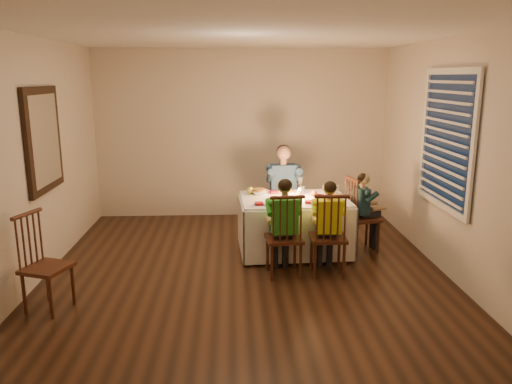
{
  "coord_description": "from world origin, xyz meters",
  "views": [
    {
      "loc": [
        -0.14,
        -5.27,
        2.18
      ],
      "look_at": [
        0.12,
        0.15,
        0.92
      ],
      "focal_mm": 35.0,
      "sensor_mm": 36.0,
      "label": 1
    }
  ],
  "objects_px": {
    "child_green": "(283,274)",
    "chair_end": "(361,250)",
    "child_teal": "(361,250)",
    "serving_bowl": "(259,192)",
    "chair_extra": "(51,309)",
    "child_yellow": "(327,273)",
    "dining_table": "(294,214)",
    "adult": "(283,234)",
    "chair_adult": "(283,234)",
    "chair_near_left": "(283,274)",
    "chair_near_right": "(327,273)"
  },
  "relations": [
    {
      "from": "child_green",
      "to": "chair_end",
      "type": "bearing_deg",
      "value": -149.45
    },
    {
      "from": "child_teal",
      "to": "serving_bowl",
      "type": "distance_m",
      "value": 1.51
    },
    {
      "from": "chair_extra",
      "to": "child_yellow",
      "type": "relative_size",
      "value": 0.89
    },
    {
      "from": "dining_table",
      "to": "adult",
      "type": "distance_m",
      "value": 0.9
    },
    {
      "from": "chair_end",
      "to": "serving_bowl",
      "type": "distance_m",
      "value": 1.51
    },
    {
      "from": "chair_adult",
      "to": "chair_near_left",
      "type": "distance_m",
      "value": 1.49
    },
    {
      "from": "chair_extra",
      "to": "adult",
      "type": "height_order",
      "value": "adult"
    },
    {
      "from": "chair_near_left",
      "to": "chair_near_right",
      "type": "bearing_deg",
      "value": 176.0
    },
    {
      "from": "dining_table",
      "to": "adult",
      "type": "xyz_separation_m",
      "value": [
        -0.06,
        0.74,
        -0.5
      ]
    },
    {
      "from": "adult",
      "to": "serving_bowl",
      "type": "relative_size",
      "value": 5.97
    },
    {
      "from": "chair_end",
      "to": "child_green",
      "type": "distance_m",
      "value": 1.33
    },
    {
      "from": "chair_near_right",
      "to": "child_teal",
      "type": "relative_size",
      "value": 0.95
    },
    {
      "from": "chair_extra",
      "to": "serving_bowl",
      "type": "bearing_deg",
      "value": -30.44
    },
    {
      "from": "chair_end",
      "to": "child_teal",
      "type": "xyz_separation_m",
      "value": [
        0.0,
        0.0,
        0.0
      ]
    },
    {
      "from": "chair_near_left",
      "to": "chair_near_right",
      "type": "xyz_separation_m",
      "value": [
        0.49,
        0.01,
        0.0
      ]
    },
    {
      "from": "chair_extra",
      "to": "serving_bowl",
      "type": "relative_size",
      "value": 4.51
    },
    {
      "from": "chair_near_left",
      "to": "chair_adult",
      "type": "bearing_deg",
      "value": -100.4
    },
    {
      "from": "child_green",
      "to": "chair_adult",
      "type": "bearing_deg",
      "value": -100.4
    },
    {
      "from": "chair_near_left",
      "to": "child_yellow",
      "type": "relative_size",
      "value": 0.89
    },
    {
      "from": "adult",
      "to": "child_yellow",
      "type": "height_order",
      "value": "adult"
    },
    {
      "from": "chair_extra",
      "to": "child_teal",
      "type": "height_order",
      "value": "child_teal"
    },
    {
      "from": "chair_adult",
      "to": "chair_near_right",
      "type": "distance_m",
      "value": 1.52
    },
    {
      "from": "chair_near_left",
      "to": "child_green",
      "type": "relative_size",
      "value": 0.86
    },
    {
      "from": "child_green",
      "to": "child_teal",
      "type": "xyz_separation_m",
      "value": [
        1.08,
        0.77,
        0.0
      ]
    },
    {
      "from": "chair_near_right",
      "to": "child_green",
      "type": "distance_m",
      "value": 0.49
    },
    {
      "from": "chair_end",
      "to": "chair_extra",
      "type": "bearing_deg",
      "value": 101.7
    },
    {
      "from": "chair_near_left",
      "to": "chair_end",
      "type": "relative_size",
      "value": 1.0
    },
    {
      "from": "chair_end",
      "to": "chair_near_right",
      "type": "bearing_deg",
      "value": 129.95
    },
    {
      "from": "chair_adult",
      "to": "child_yellow",
      "type": "bearing_deg",
      "value": -79.81
    },
    {
      "from": "adult",
      "to": "child_yellow",
      "type": "xyz_separation_m",
      "value": [
        0.35,
        -1.48,
        0.0
      ]
    },
    {
      "from": "child_yellow",
      "to": "serving_bowl",
      "type": "distance_m",
      "value": 1.41
    },
    {
      "from": "chair_near_right",
      "to": "adult",
      "type": "xyz_separation_m",
      "value": [
        -0.35,
        1.48,
        0.0
      ]
    },
    {
      "from": "chair_adult",
      "to": "child_yellow",
      "type": "height_order",
      "value": "child_yellow"
    },
    {
      "from": "dining_table",
      "to": "serving_bowl",
      "type": "bearing_deg",
      "value": 148.34
    },
    {
      "from": "child_teal",
      "to": "child_yellow",
      "type": "bearing_deg",
      "value": 129.95
    },
    {
      "from": "child_green",
      "to": "child_teal",
      "type": "relative_size",
      "value": 1.1
    },
    {
      "from": "chair_near_left",
      "to": "dining_table",
      "type": "bearing_deg",
      "value": -110.19
    },
    {
      "from": "dining_table",
      "to": "chair_near_right",
      "type": "height_order",
      "value": "dining_table"
    },
    {
      "from": "dining_table",
      "to": "chair_adult",
      "type": "height_order",
      "value": "dining_table"
    },
    {
      "from": "chair_adult",
      "to": "child_yellow",
      "type": "xyz_separation_m",
      "value": [
        0.35,
        -1.48,
        0.0
      ]
    },
    {
      "from": "chair_near_right",
      "to": "chair_extra",
      "type": "relative_size",
      "value": 1.0
    },
    {
      "from": "chair_near_right",
      "to": "adult",
      "type": "distance_m",
      "value": 1.52
    },
    {
      "from": "chair_near_left",
      "to": "serving_bowl",
      "type": "height_order",
      "value": "serving_bowl"
    },
    {
      "from": "child_teal",
      "to": "adult",
      "type": "bearing_deg",
      "value": 40.48
    },
    {
      "from": "adult",
      "to": "child_green",
      "type": "distance_m",
      "value": 1.49
    },
    {
      "from": "adult",
      "to": "chair_near_left",
      "type": "bearing_deg",
      "value": -98.65
    },
    {
      "from": "child_teal",
      "to": "serving_bowl",
      "type": "relative_size",
      "value": 4.74
    },
    {
      "from": "chair_near_left",
      "to": "serving_bowl",
      "type": "distance_m",
      "value": 1.24
    },
    {
      "from": "chair_near_right",
      "to": "child_teal",
      "type": "height_order",
      "value": "child_teal"
    },
    {
      "from": "chair_near_left",
      "to": "child_green",
      "type": "distance_m",
      "value": 0.0
    }
  ]
}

